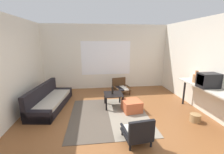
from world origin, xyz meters
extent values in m
plane|color=brown|center=(0.00, 0.00, 0.00)|extent=(7.80, 7.80, 0.00)
cube|color=silver|center=(0.00, 3.06, 1.35)|extent=(5.60, 0.12, 2.70)
cube|color=white|center=(0.00, 3.00, 1.32)|extent=(2.08, 0.01, 1.41)
cube|color=silver|center=(2.66, 0.30, 1.35)|extent=(0.12, 6.60, 2.70)
cube|color=silver|center=(-2.66, 0.30, 1.35)|extent=(0.12, 6.60, 2.70)
cube|color=#4C4238|center=(-0.68, 0.42, 0.01)|extent=(1.07, 2.36, 0.01)
cube|color=gray|center=(0.39, 0.42, 0.01)|extent=(1.07, 2.36, 0.01)
cube|color=black|center=(-1.87, 1.18, 0.11)|extent=(0.99, 2.13, 0.21)
cube|color=#B2A899|center=(-1.84, 1.17, 0.26)|extent=(0.86, 1.94, 0.10)
cube|color=black|center=(-2.17, 1.22, 0.41)|extent=(0.41, 2.05, 0.61)
cube|color=black|center=(-1.75, 2.10, 0.17)|extent=(0.74, 0.27, 0.33)
cube|color=black|center=(-2.00, 0.25, 0.17)|extent=(0.74, 0.27, 0.33)
cube|color=black|center=(0.05, 1.00, 0.42)|extent=(0.58, 0.60, 0.02)
cube|color=black|center=(-0.20, 1.26, 0.20)|extent=(0.04, 0.04, 0.41)
cube|color=black|center=(0.30, 1.26, 0.20)|extent=(0.04, 0.04, 0.41)
cube|color=black|center=(-0.20, 0.74, 0.20)|extent=(0.04, 0.04, 0.41)
cube|color=black|center=(0.30, 0.74, 0.20)|extent=(0.04, 0.04, 0.41)
cylinder|color=#472D19|center=(0.82, 1.98, 0.07)|extent=(0.04, 0.04, 0.14)
cylinder|color=#472D19|center=(0.35, 1.86, 0.07)|extent=(0.04, 0.04, 0.14)
cylinder|color=#472D19|center=(0.70, 2.47, 0.07)|extent=(0.04, 0.04, 0.14)
cylinder|color=#472D19|center=(0.23, 2.35, 0.07)|extent=(0.04, 0.04, 0.14)
cube|color=#472D19|center=(0.53, 2.17, 0.16)|extent=(0.69, 0.70, 0.05)
cube|color=silver|center=(0.63, 2.17, 0.22)|extent=(0.31, 0.55, 0.06)
cube|color=black|center=(0.44, 2.12, 0.22)|extent=(0.31, 0.55, 0.06)
cube|color=#472D19|center=(0.46, 2.42, 0.39)|extent=(0.57, 0.20, 0.40)
cube|color=#472D19|center=(0.78, 2.23, 0.28)|extent=(0.18, 0.57, 0.04)
cube|color=#472D19|center=(0.27, 2.10, 0.28)|extent=(0.18, 0.57, 0.04)
cylinder|color=black|center=(0.05, -0.54, 0.07)|extent=(0.04, 0.04, 0.13)
cylinder|color=black|center=(0.49, -0.48, 0.07)|extent=(0.04, 0.04, 0.13)
cylinder|color=black|center=(0.10, -1.02, 0.07)|extent=(0.04, 0.04, 0.13)
cylinder|color=black|center=(0.54, -0.97, 0.07)|extent=(0.04, 0.04, 0.13)
cube|color=black|center=(0.30, -0.75, 0.16)|extent=(0.58, 0.63, 0.05)
cube|color=silver|center=(0.20, -0.75, 0.21)|extent=(0.23, 0.53, 0.06)
cube|color=#2D3856|center=(0.38, -0.72, 0.21)|extent=(0.23, 0.53, 0.06)
cube|color=black|center=(0.32, -1.01, 0.39)|extent=(0.53, 0.13, 0.42)
cube|color=black|center=(0.06, -0.78, 0.27)|extent=(0.11, 0.57, 0.04)
cube|color=black|center=(0.53, -0.73, 0.27)|extent=(0.11, 0.57, 0.04)
cube|color=#BC5633|center=(0.55, 0.61, 0.17)|extent=(0.58, 0.58, 0.33)
cube|color=beige|center=(2.37, 0.02, 0.86)|extent=(0.46, 1.90, 0.04)
cylinder|color=black|center=(2.37, 0.91, 0.42)|extent=(0.06, 0.06, 0.84)
cube|color=black|center=(2.37, -0.06, 1.07)|extent=(0.50, 0.33, 0.37)
cube|color=black|center=(2.12, -0.06, 1.09)|extent=(0.01, 0.26, 0.26)
cylinder|color=#A87047|center=(2.37, 0.42, 0.99)|extent=(0.20, 0.20, 0.22)
cylinder|color=#A87047|center=(2.37, 0.42, 1.17)|extent=(0.08, 0.08, 0.12)
cylinder|color=black|center=(0.02, 1.03, 0.53)|extent=(0.06, 0.06, 0.21)
cylinder|color=black|center=(0.02, 1.03, 0.67)|extent=(0.03, 0.03, 0.06)
cylinder|color=#9E7A4C|center=(2.04, -0.19, 0.10)|extent=(0.27, 0.27, 0.21)
camera|label=1|loc=(-0.55, -3.49, 2.07)|focal=24.51mm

